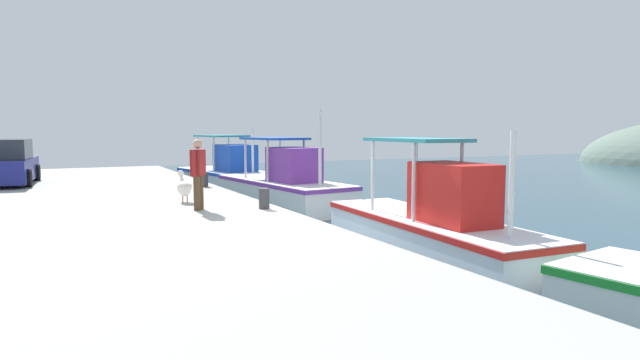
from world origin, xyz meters
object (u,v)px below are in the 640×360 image
pelican (184,187)px  fisherman_standing (198,171)px  fishing_boat_second (284,187)px  parked_car (4,164)px  mooring_bollard_nearest (204,179)px  fishing_boat_nearest (229,175)px  fishing_boat_third (433,225)px  mooring_bollard_second (264,199)px

pelican → fisherman_standing: fisherman_standing is taller
fishing_boat_second → pelican: size_ratio=7.00×
parked_car → pelican: bearing=31.9°
pelican → parked_car: (-7.31, -4.55, 0.32)m
pelican → fishing_boat_second: bearing=126.9°
fisherman_standing → pelican: bearing=-179.9°
parked_car → mooring_bollard_nearest: bearing=57.9°
fishing_boat_nearest → parked_car: bearing=-80.1°
fishing_boat_nearest → fishing_boat_third: fishing_boat_nearest is taller
fishing_boat_nearest → pelican: bearing=-23.8°
mooring_bollard_nearest → mooring_bollard_second: mooring_bollard_second is taller
fishing_boat_second → mooring_bollard_second: fishing_boat_second is taller
fishing_boat_second → mooring_bollard_nearest: (-0.44, -2.68, 0.33)m
fishing_boat_third → mooring_bollard_nearest: size_ratio=13.61×
mooring_bollard_nearest → mooring_bollard_second: bearing=0.0°
fishing_boat_third → parked_car: bearing=-144.5°
fishing_boat_third → mooring_bollard_nearest: bearing=-162.1°
pelican → mooring_bollard_nearest: 3.83m
parked_car → fishing_boat_nearest: bearing=99.9°
pelican → parked_car: bearing=-148.1°
fishing_boat_nearest → pelican: (8.78, -3.87, 0.51)m
fishing_boat_second → fisherman_standing: size_ratio=4.02×
fishing_boat_nearest → pelican: fishing_boat_nearest is taller
fishing_boat_second → parked_car: (-4.21, -8.68, 0.81)m
fishing_boat_nearest → mooring_bollard_nearest: fishing_boat_nearest is taller
parked_car → mooring_bollard_second: bearing=32.7°
fishing_boat_third → mooring_bollard_second: 4.03m
fishing_boat_nearest → pelican: 9.61m
fisherman_standing → parked_car: size_ratio=0.40×
fishing_boat_nearest → fishing_boat_second: size_ratio=0.98×
fishing_boat_nearest → fisherman_standing: bearing=-20.5°
parked_car → mooring_bollard_second: 11.13m
fishing_boat_nearest → fishing_boat_second: bearing=2.7°
fishing_boat_nearest → parked_car: (1.47, -8.42, 0.83)m
fishing_boat_second → mooring_bollard_nearest: fishing_boat_second is taller
fishing_boat_third → mooring_bollard_nearest: 8.96m
fishing_boat_third → fisherman_standing: size_ratio=3.92×
parked_car → fishing_boat_third: bearing=35.5°
fishing_boat_second → fishing_boat_third: (8.07, 0.06, -0.04)m
parked_car → mooring_bollard_nearest: parked_car is taller
mooring_bollard_second → fishing_boat_third: bearing=43.2°
fishing_boat_second → fishing_boat_third: size_ratio=1.02×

